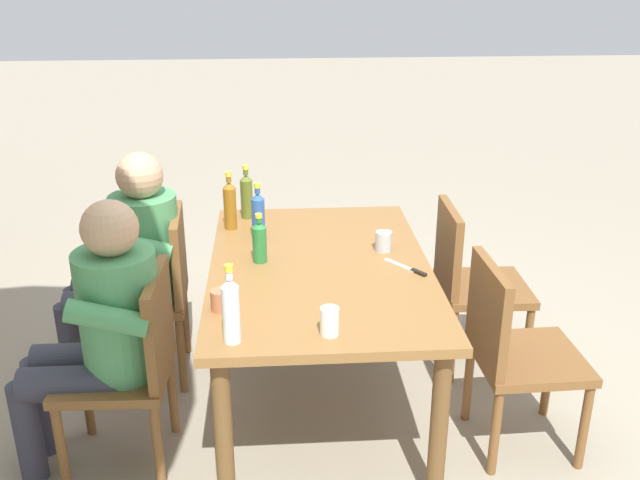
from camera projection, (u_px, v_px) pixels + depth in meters
name	position (u px, v px, depth m)	size (l,w,h in m)	color
ground_plane	(320.00, 404.00, 3.45)	(24.00, 24.00, 0.00)	gray
dining_table	(320.00, 283.00, 3.20)	(1.51, 0.98, 0.74)	olive
chair_far_right	(157.00, 287.00, 3.53)	(0.47, 0.47, 0.87)	brown
chair_far_left	(133.00, 361.00, 2.89)	(0.45, 0.45, 0.87)	brown
chair_near_right	(469.00, 278.00, 3.63)	(0.45, 0.45, 0.87)	brown
chair_near_left	(512.00, 347.00, 2.99)	(0.45, 0.45, 0.87)	brown
person_in_white_shirt	(131.00, 257.00, 3.46)	(0.47, 0.62, 1.18)	#4C935B
person_in_plaid_shirt	(101.00, 326.00, 2.83)	(0.47, 0.62, 1.18)	#4C935B
bottle_olive	(247.00, 195.00, 3.69)	(0.06, 0.06, 0.28)	#566623
bottle_green	(260.00, 241.00, 3.17)	(0.06, 0.06, 0.23)	#287A38
bottle_blue	(258.00, 215.00, 3.41)	(0.06, 0.06, 0.28)	#2D56A3
bottle_amber	(230.00, 204.00, 3.54)	(0.06, 0.06, 0.30)	#996019
bottle_clear	(231.00, 309.00, 2.50)	(0.06, 0.06, 0.30)	white
cup_white	(330.00, 321.00, 2.57)	(0.07, 0.07, 0.11)	white
cup_terracotta	(221.00, 300.00, 2.76)	(0.08, 0.08, 0.08)	#BC6B47
cup_steel	(384.00, 241.00, 3.30)	(0.08, 0.08, 0.09)	#B2B7BC
table_knife	(408.00, 268.00, 3.12)	(0.20, 0.16, 0.01)	silver
backpack_by_near_side	(353.00, 265.00, 4.51)	(0.28, 0.20, 0.39)	black
backpack_by_far_side	(266.00, 267.00, 4.46)	(0.34, 0.21, 0.41)	maroon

